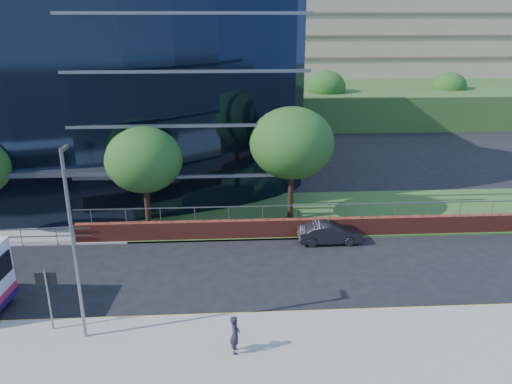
{
  "coord_description": "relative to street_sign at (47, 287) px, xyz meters",
  "views": [
    {
      "loc": [
        12.01,
        -20.01,
        12.64
      ],
      "look_at": [
        13.65,
        8.0,
        2.72
      ],
      "focal_mm": 35.0,
      "sensor_mm": 36.0,
      "label": 1
    }
  ],
  "objects": [
    {
      "name": "street_sign",
      "position": [
        0.0,
        0.0,
        0.0
      ],
      "size": [
        0.85,
        0.09,
        2.8
      ],
      "color": "slate",
      "rests_on": "pavement_near"
    },
    {
      "name": "apartment_block",
      "position": [
        27.5,
        58.8,
        8.96
      ],
      "size": [
        60.0,
        42.0,
        30.0
      ],
      "color": "#2D511E",
      "rests_on": "ground"
    },
    {
      "name": "parked_car",
      "position": [
        13.39,
        8.06,
        -1.54
      ],
      "size": [
        3.73,
        1.35,
        1.22
      ],
      "primitive_type": "imported",
      "rotation": [
        0.0,
        0.0,
        1.58
      ],
      "color": "black",
      "rests_on": "ground"
    },
    {
      "name": "tree_far_c",
      "position": [
        2.5,
        10.59,
        2.39
      ],
      "size": [
        4.62,
        4.62,
        6.51
      ],
      "color": "black",
      "rests_on": "ground"
    },
    {
      "name": "tree_dist_e",
      "position": [
        19.5,
        41.59,
        2.39
      ],
      "size": [
        4.62,
        4.62,
        6.51
      ],
      "color": "black",
      "rests_on": "ground"
    },
    {
      "name": "retaining_wall",
      "position": [
        15.5,
        8.89,
        -1.54
      ],
      "size": [
        34.0,
        0.4,
        2.11
      ],
      "color": "maroon",
      "rests_on": "ground"
    },
    {
      "name": "grass_verge",
      "position": [
        19.5,
        12.59,
        -2.09
      ],
      "size": [
        36.0,
        8.0,
        0.12
      ],
      "primitive_type": "cube",
      "color": "#2D511E",
      "rests_on": "ground"
    },
    {
      "name": "glass_office",
      "position": [
        -8.5,
        22.44,
        5.85
      ],
      "size": [
        44.0,
        23.1,
        16.0
      ],
      "color": "black",
      "rests_on": "ground"
    },
    {
      "name": "tree_dist_f",
      "position": [
        35.5,
        43.59,
        2.06
      ],
      "size": [
        4.29,
        4.29,
        6.05
      ],
      "color": "black",
      "rests_on": "ground"
    },
    {
      "name": "pedestrian",
      "position": [
        7.65,
        -1.99,
        -1.19
      ],
      "size": [
        0.38,
        0.59,
        1.61
      ],
      "primitive_type": "imported",
      "rotation": [
        0.0,
        0.0,
        1.57
      ],
      "color": "black",
      "rests_on": "pavement_near"
    },
    {
      "name": "streetlight_east",
      "position": [
        1.5,
        -0.59,
        2.29
      ],
      "size": [
        0.15,
        0.77,
        8.0
      ],
      "color": "slate",
      "rests_on": "pavement_near"
    },
    {
      "name": "tree_far_d",
      "position": [
        11.5,
        11.59,
        3.04
      ],
      "size": [
        5.28,
        5.28,
        7.44
      ],
      "color": "black",
      "rests_on": "ground"
    }
  ]
}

